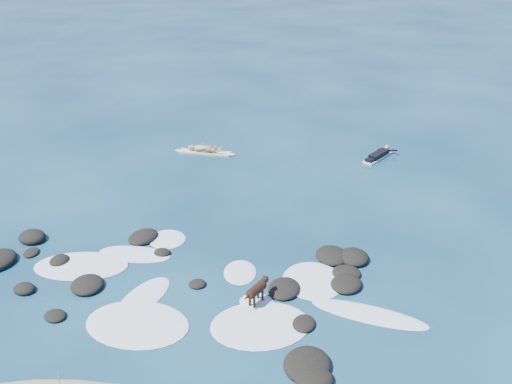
# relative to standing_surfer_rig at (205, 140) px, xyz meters

# --- Properties ---
(ground) EXTENTS (160.00, 160.00, 0.00)m
(ground) POSITION_rel_standing_surfer_rig_xyz_m (2.28, -9.73, -0.72)
(ground) COLOR #0A2642
(ground) RESTS_ON ground
(reef_rocks) EXTENTS (13.63, 7.50, 0.47)m
(reef_rocks) POSITION_rel_standing_surfer_rig_xyz_m (2.82, -10.94, -0.62)
(reef_rocks) COLOR black
(reef_rocks) RESTS_ON ground
(breaking_foam) EXTENTS (13.38, 6.93, 0.12)m
(breaking_foam) POSITION_rel_standing_surfer_rig_xyz_m (3.12, -11.50, -0.71)
(breaking_foam) COLOR white
(breaking_foam) RESTS_ON ground
(standing_surfer_rig) EXTENTS (3.18, 0.63, 1.81)m
(standing_surfer_rig) POSITION_rel_standing_surfer_rig_xyz_m (0.00, 0.00, 0.00)
(standing_surfer_rig) COLOR beige
(standing_surfer_rig) RESTS_ON ground
(paddling_surfer_rig) EXTENTS (1.68, 2.37, 0.44)m
(paddling_surfer_rig) POSITION_rel_standing_surfer_rig_xyz_m (8.65, 1.16, -0.57)
(paddling_surfer_rig) COLOR white
(paddling_surfer_rig) RESTS_ON ground
(dog) EXTENTS (0.65, 1.20, 0.81)m
(dog) POSITION_rel_standing_surfer_rig_xyz_m (5.07, -11.68, -0.18)
(dog) COLOR black
(dog) RESTS_ON ground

